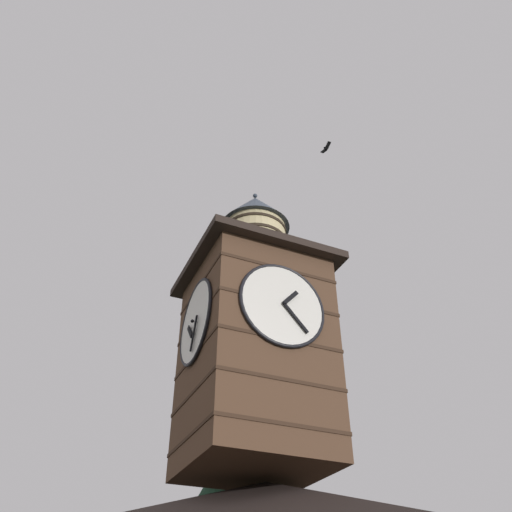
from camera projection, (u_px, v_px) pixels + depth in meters
The scene contains 3 objects.
clock_tower at pixel (255, 336), 16.31m from camera, with size 4.35×4.35×9.68m.
pine_tree_behind at pixel (240, 507), 17.79m from camera, with size 4.94×4.94×15.68m.
flying_bird_high at pixel (326, 148), 24.41m from camera, with size 0.22×0.72×0.17m.
Camera 1 is at (6.09, 12.85, 2.33)m, focal length 38.52 mm.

